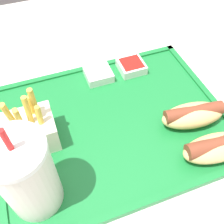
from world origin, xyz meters
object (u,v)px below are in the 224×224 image
at_px(sauce_cup_mayo, 98,74).
at_px(sauce_cup_ketchup, 131,66).
at_px(fries_carton, 30,131).
at_px(hot_dog_far, 216,147).
at_px(soda_cup, 27,176).
at_px(hot_dog_near, 193,115).

xyz_separation_m(sauce_cup_mayo, sauce_cup_ketchup, (-0.08, 0.00, 0.00)).
relative_size(fries_carton, sauce_cup_ketchup, 2.10).
relative_size(hot_dog_far, sauce_cup_mayo, 2.23).
height_order(soda_cup, sauce_cup_mayo, soda_cup).
height_order(sauce_cup_mayo, sauce_cup_ketchup, same).
relative_size(hot_dog_near, fries_carton, 1.07).
distance_m(soda_cup, sauce_cup_mayo, 0.28).
relative_size(hot_dog_far, hot_dog_near, 0.99).
distance_m(soda_cup, sauce_cup_ketchup, 0.33).
bearing_deg(hot_dog_near, soda_cup, 8.54).
bearing_deg(hot_dog_far, hot_dog_near, -90.00).
bearing_deg(sauce_cup_ketchup, sauce_cup_mayo, -1.23).
xyz_separation_m(hot_dog_far, sauce_cup_ketchup, (0.05, -0.25, -0.01)).
bearing_deg(fries_carton, sauce_cup_ketchup, -154.20).
xyz_separation_m(hot_dog_far, sauce_cup_mayo, (0.12, -0.25, -0.01)).
height_order(soda_cup, sauce_cup_ketchup, soda_cup).
xyz_separation_m(hot_dog_near, fries_carton, (0.28, -0.06, 0.01)).
bearing_deg(hot_dog_far, sauce_cup_ketchup, -79.32).
bearing_deg(soda_cup, hot_dog_far, 174.36).
distance_m(fries_carton, sauce_cup_ketchup, 0.26).
height_order(hot_dog_far, sauce_cup_ketchup, hot_dog_far).
height_order(hot_dog_near, sauce_cup_ketchup, hot_dog_near).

